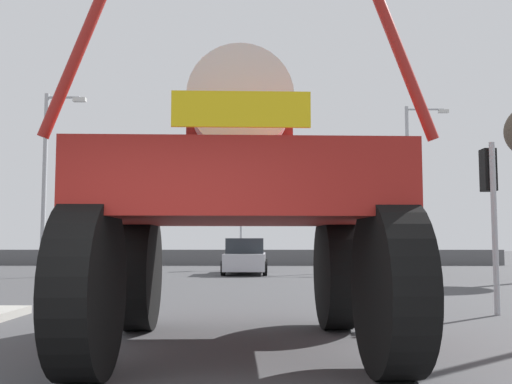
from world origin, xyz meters
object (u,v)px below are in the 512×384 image
at_px(oversize_sprayer, 239,205).
at_px(streetlight_far_right, 412,177).
at_px(traffic_signal_near_right, 490,189).
at_px(traffic_signal_far_left, 241,220).
at_px(streetlight_far_left, 48,174).
at_px(sedan_ahead, 245,257).

relative_size(oversize_sprayer, streetlight_far_right, 0.65).
height_order(oversize_sprayer, streetlight_far_right, streetlight_far_right).
distance_m(traffic_signal_near_right, streetlight_far_right, 17.93).
bearing_deg(traffic_signal_far_left, streetlight_far_left, -140.40).
relative_size(oversize_sprayer, traffic_signal_near_right, 1.60).
bearing_deg(oversize_sprayer, streetlight_far_right, -22.95).
bearing_deg(streetlight_far_right, sedan_ahead, -154.39).
bearing_deg(streetlight_far_left, streetlight_far_right, 21.68).
xyz_separation_m(oversize_sprayer, streetlight_far_left, (-8.15, 14.84, 2.17)).
height_order(sedan_ahead, traffic_signal_far_left, traffic_signal_far_left).
relative_size(oversize_sprayer, streetlight_far_left, 0.73).
xyz_separation_m(oversize_sprayer, traffic_signal_far_left, (-0.73, 20.98, 0.57)).
bearing_deg(sedan_ahead, streetlight_far_left, 108.00).
distance_m(oversize_sprayer, streetlight_far_left, 17.07).
distance_m(sedan_ahead, streetlight_far_right, 9.94).
relative_size(sedan_ahead, streetlight_far_left, 0.57).
distance_m(oversize_sprayer, traffic_signal_near_right, 6.05).
distance_m(sedan_ahead, streetlight_far_left, 8.77).
height_order(oversize_sprayer, traffic_signal_near_right, oversize_sprayer).
relative_size(traffic_signal_near_right, traffic_signal_far_left, 0.99).
distance_m(oversize_sprayer, sedan_ahead, 17.29).
distance_m(sedan_ahead, traffic_signal_near_right, 14.63).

